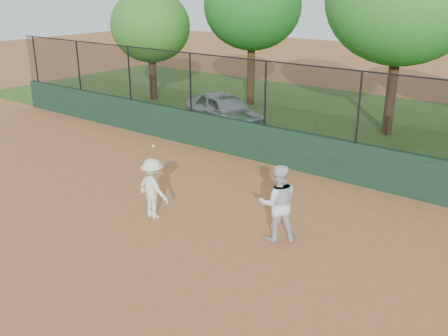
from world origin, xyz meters
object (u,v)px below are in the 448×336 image
Objects in this scene: parked_car at (225,111)px; player_second at (278,203)px; tree_1 at (252,6)px; player_main at (153,188)px; tree_0 at (150,26)px.

parked_car is 2.26× the size of player_second.
tree_1 reaches higher than player_second.
player_second is 3.08m from player_main.
tree_0 is (-9.26, 9.36, 2.71)m from player_main.
player_second is (6.44, -6.63, 0.20)m from parked_car.
tree_1 is (-1.45, 3.94, 3.71)m from parked_car.
tree_1 is at bearing -94.89° from player_second.
player_second is at bearing -34.93° from tree_0.
parked_car is 6.70m from tree_0.
player_second is 13.65m from tree_1.
tree_0 is (-5.78, 1.91, 2.78)m from parked_car.
parked_car is 0.77× the size of tree_0.
tree_1 is (-7.90, 10.56, 3.51)m from player_second.
tree_1 is at bearing 25.06° from tree_0.
player_second reaches higher than parked_car.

